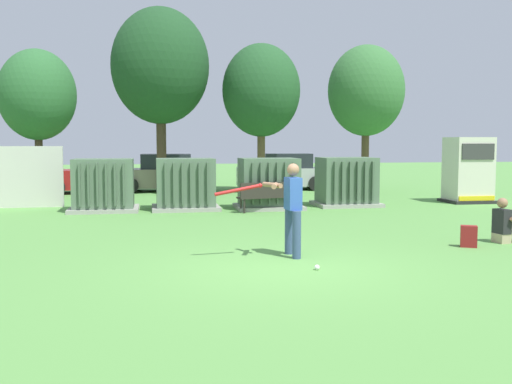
{
  "coord_description": "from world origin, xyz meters",
  "views": [
    {
      "loc": [
        -2.18,
        -9.68,
        2.14
      ],
      "look_at": [
        0.16,
        3.5,
        1.0
      ],
      "focal_mm": 41.45,
      "sensor_mm": 36.0,
      "label": 1
    }
  ],
  "objects_px": {
    "parked_car_leftmost": "(25,176)",
    "parked_car_right_of_center": "(285,173)",
    "seated_spectator": "(506,225)",
    "backpack": "(469,237)",
    "transformer_east": "(346,182)",
    "park_bench": "(267,195)",
    "transformer_west": "(104,186)",
    "transformer_mid_west": "(185,185)",
    "transformer_mid_east": "(269,184)",
    "batter": "(290,205)",
    "parked_car_left_of_center": "(164,174)",
    "sports_ball": "(317,267)",
    "generator_enclosure": "(468,170)"
  },
  "relations": [
    {
      "from": "parked_car_left_of_center",
      "to": "parked_car_leftmost",
      "type": "bearing_deg",
      "value": -174.28
    },
    {
      "from": "parked_car_left_of_center",
      "to": "parked_car_right_of_center",
      "type": "distance_m",
      "value": 5.37
    },
    {
      "from": "transformer_east",
      "to": "park_bench",
      "type": "bearing_deg",
      "value": -157.08
    },
    {
      "from": "park_bench",
      "to": "parked_car_leftmost",
      "type": "xyz_separation_m",
      "value": [
        -8.54,
        7.72,
        0.22
      ]
    },
    {
      "from": "seated_spectator",
      "to": "park_bench",
      "type": "bearing_deg",
      "value": 122.05
    },
    {
      "from": "transformer_mid_west",
      "to": "generator_enclosure",
      "type": "relative_size",
      "value": 0.91
    },
    {
      "from": "transformer_west",
      "to": "seated_spectator",
      "type": "relative_size",
      "value": 2.18
    },
    {
      "from": "transformer_east",
      "to": "transformer_west",
      "type": "bearing_deg",
      "value": -179.09
    },
    {
      "from": "transformer_east",
      "to": "parked_car_left_of_center",
      "type": "relative_size",
      "value": 0.49
    },
    {
      "from": "transformer_east",
      "to": "sports_ball",
      "type": "height_order",
      "value": "transformer_east"
    },
    {
      "from": "batter",
      "to": "parked_car_leftmost",
      "type": "distance_m",
      "value": 16.54
    },
    {
      "from": "seated_spectator",
      "to": "parked_car_right_of_center",
      "type": "distance_m",
      "value": 14.63
    },
    {
      "from": "seated_spectator",
      "to": "parked_car_right_of_center",
      "type": "bearing_deg",
      "value": 95.88
    },
    {
      "from": "seated_spectator",
      "to": "parked_car_leftmost",
      "type": "bearing_deg",
      "value": 131.69
    },
    {
      "from": "transformer_mid_east",
      "to": "park_bench",
      "type": "height_order",
      "value": "transformer_mid_east"
    },
    {
      "from": "park_bench",
      "to": "seated_spectator",
      "type": "relative_size",
      "value": 1.91
    },
    {
      "from": "transformer_east",
      "to": "parked_car_left_of_center",
      "type": "bearing_deg",
      "value": 129.94
    },
    {
      "from": "transformer_mid_east",
      "to": "sports_ball",
      "type": "height_order",
      "value": "transformer_mid_east"
    },
    {
      "from": "transformer_west",
      "to": "backpack",
      "type": "xyz_separation_m",
      "value": [
        7.8,
        -7.77,
        -0.57
      ]
    },
    {
      "from": "seated_spectator",
      "to": "backpack",
      "type": "height_order",
      "value": "seated_spectator"
    },
    {
      "from": "transformer_mid_east",
      "to": "park_bench",
      "type": "distance_m",
      "value": 0.92
    },
    {
      "from": "transformer_mid_west",
      "to": "transformer_mid_east",
      "type": "relative_size",
      "value": 1.0
    },
    {
      "from": "seated_spectator",
      "to": "transformer_west",
      "type": "bearing_deg",
      "value": 140.08
    },
    {
      "from": "backpack",
      "to": "generator_enclosure",
      "type": "bearing_deg",
      "value": 60.4
    },
    {
      "from": "generator_enclosure",
      "to": "park_bench",
      "type": "xyz_separation_m",
      "value": [
        -7.55,
        -1.57,
        -0.6
      ]
    },
    {
      "from": "park_bench",
      "to": "backpack",
      "type": "distance_m",
      "value": 7.25
    },
    {
      "from": "transformer_mid_east",
      "to": "batter",
      "type": "relative_size",
      "value": 1.21
    },
    {
      "from": "seated_spectator",
      "to": "backpack",
      "type": "xyz_separation_m",
      "value": [
        -1.05,
        -0.36,
        -0.16
      ]
    },
    {
      "from": "transformer_west",
      "to": "backpack",
      "type": "distance_m",
      "value": 11.03
    },
    {
      "from": "backpack",
      "to": "transformer_mid_west",
      "type": "bearing_deg",
      "value": 124.4
    },
    {
      "from": "batter",
      "to": "seated_spectator",
      "type": "xyz_separation_m",
      "value": [
        4.87,
        0.69,
        -0.6
      ]
    },
    {
      "from": "backpack",
      "to": "transformer_east",
      "type": "bearing_deg",
      "value": 89.48
    },
    {
      "from": "sports_ball",
      "to": "seated_spectator",
      "type": "height_order",
      "value": "seated_spectator"
    },
    {
      "from": "backpack",
      "to": "parked_car_left_of_center",
      "type": "bearing_deg",
      "value": 111.29
    },
    {
      "from": "transformer_mid_west",
      "to": "park_bench",
      "type": "distance_m",
      "value": 2.66
    },
    {
      "from": "sports_ball",
      "to": "seated_spectator",
      "type": "bearing_deg",
      "value": 22.22
    },
    {
      "from": "park_bench",
      "to": "seated_spectator",
      "type": "bearing_deg",
      "value": -57.95
    },
    {
      "from": "transformer_mid_west",
      "to": "seated_spectator",
      "type": "distance_m",
      "value": 9.74
    },
    {
      "from": "transformer_mid_east",
      "to": "parked_car_left_of_center",
      "type": "distance_m",
      "value": 8.07
    },
    {
      "from": "transformer_mid_east",
      "to": "backpack",
      "type": "xyz_separation_m",
      "value": [
        2.66,
        -7.5,
        -0.57
      ]
    },
    {
      "from": "parked_car_leftmost",
      "to": "parked_car_right_of_center",
      "type": "distance_m",
      "value": 10.99
    },
    {
      "from": "transformer_mid_east",
      "to": "seated_spectator",
      "type": "height_order",
      "value": "transformer_mid_east"
    },
    {
      "from": "transformer_mid_east",
      "to": "transformer_east",
      "type": "height_order",
      "value": "same"
    },
    {
      "from": "backpack",
      "to": "parked_car_leftmost",
      "type": "height_order",
      "value": "parked_car_leftmost"
    },
    {
      "from": "transformer_mid_east",
      "to": "backpack",
      "type": "relative_size",
      "value": 4.77
    },
    {
      "from": "seated_spectator",
      "to": "parked_car_left_of_center",
      "type": "distance_m",
      "value": 16.11
    },
    {
      "from": "transformer_west",
      "to": "park_bench",
      "type": "distance_m",
      "value": 5.05
    },
    {
      "from": "transformer_mid_east",
      "to": "seated_spectator",
      "type": "bearing_deg",
      "value": -62.51
    },
    {
      "from": "transformer_east",
      "to": "parked_car_right_of_center",
      "type": "relative_size",
      "value": 0.48
    },
    {
      "from": "park_bench",
      "to": "sports_ball",
      "type": "distance_m",
      "value": 8.25
    }
  ]
}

